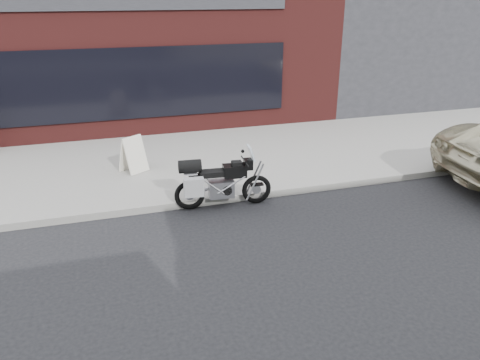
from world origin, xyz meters
The scene contains 6 objects.
ground centered at (0.00, 0.00, 0.00)m, with size 120.00×120.00×0.00m, color black.
near_sidewalk centered at (0.00, 7.00, 0.07)m, with size 44.00×6.00×0.15m, color gray.
storefront centered at (-2.00, 13.98, 2.25)m, with size 14.00×10.07×4.50m.
neighbour_building centered at (10.00, 14.00, 3.00)m, with size 10.00×10.00×6.00m, color #26272B.
motorcycle centered at (-0.39, 3.89, 0.55)m, with size 2.02×0.65×1.28m.
sandwich_sign centered at (-1.87, 6.11, 0.58)m, with size 0.71×0.70×0.85m.
Camera 1 is at (-2.49, -4.60, 4.15)m, focal length 35.00 mm.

